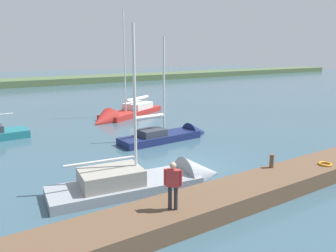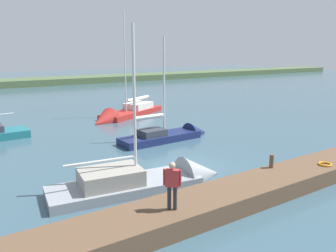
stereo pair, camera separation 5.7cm
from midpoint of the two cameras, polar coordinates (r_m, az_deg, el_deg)
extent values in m
plane|color=#385666|center=(18.89, 3.01, -7.07)|extent=(200.00, 200.00, 0.00)
cube|color=#4C603D|center=(68.66, -24.35, 6.19)|extent=(180.00, 8.00, 2.40)
cube|color=brown|center=(15.41, 13.81, -10.57)|extent=(22.55, 2.22, 0.77)
cylinder|color=brown|center=(17.24, 17.21, -5.70)|extent=(0.21, 0.21, 0.66)
torus|color=orange|center=(18.67, 25.12, -5.86)|extent=(0.66, 0.66, 0.10)
cube|color=navy|center=(24.23, -1.27, -2.41)|extent=(6.17, 2.12, 0.87)
cone|color=navy|center=(26.32, 5.03, -1.25)|extent=(1.74, 1.91, 1.84)
cube|color=#333842|center=(23.68, -2.70, -1.10)|extent=(1.84, 1.49, 0.48)
cylinder|color=silver|center=(23.73, -0.61, 6.73)|extent=(0.14, 0.14, 6.83)
cylinder|color=silver|center=(23.36, -3.11, 1.30)|extent=(2.51, 0.23, 0.11)
cylinder|color=silver|center=(23.33, -3.12, 1.59)|extent=(2.27, 0.36, 0.26)
cube|color=gray|center=(16.00, -7.05, -10.65)|extent=(7.24, 3.13, 0.78)
cone|color=gray|center=(17.62, 5.70, -8.38)|extent=(2.31, 2.51, 2.27)
cube|color=gray|center=(15.53, -9.58, -8.48)|extent=(2.95, 2.20, 0.72)
cylinder|color=silver|center=(15.07, -5.60, 3.48)|extent=(0.13, 0.13, 7.06)
cylinder|color=silver|center=(15.16, -11.18, -5.83)|extent=(3.23, 0.51, 0.10)
cube|color=#B22823|center=(34.28, -6.07, 1.97)|extent=(7.94, 5.58, 0.89)
cone|color=#B22823|center=(30.87, -10.90, 0.62)|extent=(2.94, 3.04, 2.34)
cube|color=silver|center=(35.07, -5.01, 3.47)|extent=(3.39, 3.02, 0.62)
cylinder|color=silver|center=(32.96, -7.26, 10.63)|extent=(0.12, 0.12, 9.53)
cylinder|color=silver|center=(34.96, -5.05, 4.47)|extent=(3.70, 1.94, 0.09)
cylinder|color=silver|center=(34.94, -5.06, 4.67)|extent=(3.43, 1.94, 0.29)
cylinder|color=#28282D|center=(12.30, 1.34, -12.10)|extent=(0.14, 0.14, 0.89)
cylinder|color=#28282D|center=(12.34, 0.34, -12.01)|extent=(0.14, 0.14, 0.89)
cube|color=#B23333|center=(12.02, 0.85, -8.77)|extent=(0.49, 0.50, 0.63)
sphere|color=tan|center=(11.86, 0.86, -6.69)|extent=(0.24, 0.24, 0.24)
cylinder|color=#B23333|center=(11.96, 2.23, -8.81)|extent=(0.09, 0.09, 0.60)
cylinder|color=#B23333|center=(12.07, -0.51, -8.59)|extent=(0.09, 0.09, 0.60)
camera|label=1|loc=(0.03, -89.92, 0.02)|focal=36.02mm
camera|label=2|loc=(0.03, 90.08, -0.02)|focal=36.02mm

